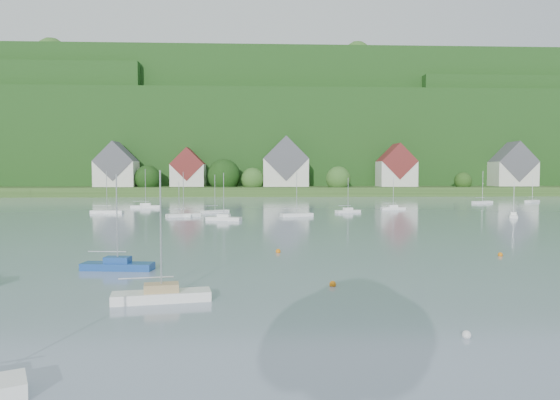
% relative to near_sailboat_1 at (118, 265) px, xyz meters
% --- Properties ---
extents(far_shore_strip, '(600.00, 60.00, 3.00)m').
position_rel_near_sailboat_1_xyz_m(far_shore_strip, '(16.63, 156.58, 1.07)').
color(far_shore_strip, '#2C4A1B').
rests_on(far_shore_strip, ground).
extents(forested_ridge, '(620.00, 181.22, 69.89)m').
position_rel_near_sailboat_1_xyz_m(forested_ridge, '(17.03, 225.15, 22.46)').
color(forested_ridge, '#174014').
rests_on(forested_ridge, ground).
extents(village_building_0, '(14.00, 10.40, 16.00)m').
position_rel_near_sailboat_1_xyz_m(village_building_0, '(-38.37, 143.58, 9.08)').
color(village_building_0, silver).
rests_on(village_building_0, far_shore_strip).
extents(village_building_1, '(12.00, 9.36, 14.00)m').
position_rel_near_sailboat_1_xyz_m(village_building_1, '(-13.37, 145.58, 8.33)').
color(village_building_1, silver).
rests_on(village_building_1, far_shore_strip).
extents(village_building_2, '(16.00, 11.44, 18.00)m').
position_rel_near_sailboat_1_xyz_m(village_building_2, '(21.63, 144.58, 9.84)').
color(village_building_2, silver).
rests_on(village_building_2, far_shore_strip).
extents(village_building_3, '(13.00, 10.40, 15.50)m').
position_rel_near_sailboat_1_xyz_m(village_building_3, '(61.63, 142.58, 9.00)').
color(village_building_3, silver).
rests_on(village_building_3, far_shore_strip).
extents(village_building_4, '(15.00, 10.40, 16.50)m').
position_rel_near_sailboat_1_xyz_m(village_building_4, '(106.63, 146.58, 9.16)').
color(village_building_4, silver).
rests_on(village_building_4, far_shore_strip).
extents(near_sailboat_1, '(5.91, 2.27, 7.78)m').
position_rel_near_sailboat_1_xyz_m(near_sailboat_1, '(0.00, 0.00, 0.00)').
color(near_sailboat_1, navy).
rests_on(near_sailboat_1, ground).
extents(near_sailboat_2, '(6.15, 2.72, 8.03)m').
position_rel_near_sailboat_1_xyz_m(near_sailboat_2, '(5.46, -10.57, 0.01)').
color(near_sailboat_2, white).
rests_on(near_sailboat_2, ground).
extents(mooring_buoy_0, '(0.49, 0.49, 0.49)m').
position_rel_near_sailboat_1_xyz_m(mooring_buoy_0, '(16.59, -6.85, -0.43)').
color(mooring_buoy_0, orange).
rests_on(mooring_buoy_0, ground).
extents(mooring_buoy_1, '(0.44, 0.44, 0.44)m').
position_rel_near_sailboat_1_xyz_m(mooring_buoy_1, '(21.35, -18.30, -0.43)').
color(mooring_buoy_1, silver).
rests_on(mooring_buoy_1, ground).
extents(mooring_buoy_2, '(0.46, 0.46, 0.46)m').
position_rel_near_sailboat_1_xyz_m(mooring_buoy_2, '(34.39, 5.44, -0.43)').
color(mooring_buoy_2, orange).
rests_on(mooring_buoy_2, ground).
extents(mooring_buoy_3, '(0.50, 0.50, 0.50)m').
position_rel_near_sailboat_1_xyz_m(mooring_buoy_3, '(13.42, 8.44, -0.43)').
color(mooring_buoy_3, orange).
rests_on(mooring_buoy_3, ground).
extents(far_sailboat_cluster, '(207.58, 68.75, 8.71)m').
position_rel_near_sailboat_1_xyz_m(far_sailboat_cluster, '(25.85, 72.48, -0.05)').
color(far_sailboat_cluster, white).
rests_on(far_sailboat_cluster, ground).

